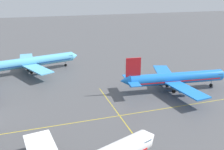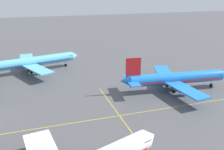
% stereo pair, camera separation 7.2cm
% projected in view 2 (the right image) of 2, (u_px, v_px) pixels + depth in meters
% --- Properties ---
extents(airliner_second_row, '(39.17, 33.60, 12.17)m').
position_uv_depth(airliner_second_row, '(175.00, 78.00, 84.95)').
color(airliner_second_row, blue).
rests_on(airliner_second_row, ground).
extents(airliner_third_row, '(39.41, 33.50, 12.35)m').
position_uv_depth(airliner_third_row, '(33.00, 62.00, 103.82)').
color(airliner_third_row, '#5BB7E5').
rests_on(airliner_third_row, ground).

